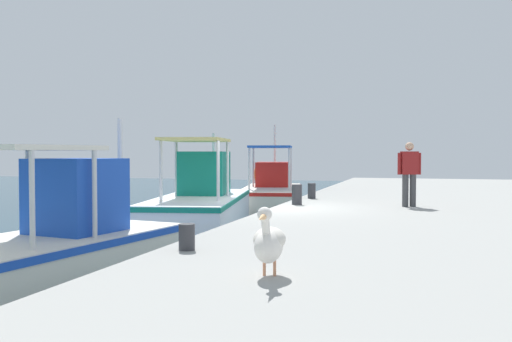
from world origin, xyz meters
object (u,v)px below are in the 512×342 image
Objects in this scene: fisherman_standing at (409,171)px; mooring_bollard_nearest at (187,237)px; fishing_boat_second at (56,244)px; pelican at (269,242)px; fishing_boat_third at (201,204)px; mooring_bollard_third at (312,191)px; mooring_bollard_second at (297,194)px; fishing_boat_fourth at (272,193)px.

fisherman_standing reaches higher than mooring_bollard_nearest.
fishing_boat_second is at bearing 141.69° from fisherman_standing.
pelican is (-1.95, -4.24, 0.52)m from fishing_boat_second.
mooring_bollard_third is at bearing -49.55° from fishing_boat_third.
fishing_boat_third is at bearing 20.63° from mooring_bollard_nearest.
mooring_bollard_nearest is 0.81× the size of mooring_bollard_third.
mooring_bollard_third is (2.32, -2.72, 0.29)m from fishing_boat_third.
mooring_bollard_nearest is (-7.66, 2.93, -0.74)m from fisherman_standing.
pelican is at bearing -130.24° from mooring_bollard_nearest.
fishing_boat_third is (6.63, 0.07, 0.07)m from fishing_boat_second.
mooring_bollard_nearest is at bearing 159.07° from fisherman_standing.
fishing_boat_second is 6.64m from fishing_boat_third.
fishing_boat_second reaches higher than mooring_bollard_second.
fishing_boat_second reaches higher than mooring_bollard_third.
pelican is 2.05× the size of mooring_bollard_third.
fishing_boat_third is at bearing 94.14° from mooring_bollard_second.
mooring_bollard_nearest is (-0.60, -2.65, 0.31)m from fishing_boat_second.
mooring_bollard_nearest is at bearing -170.18° from fishing_boat_fourth.
fishing_boat_third is 3.91× the size of fisherman_standing.
fisherman_standing reaches higher than mooring_bollard_second.
mooring_bollard_second is (-0.23, 2.93, -0.65)m from fisherman_standing.
fishing_boat_second reaches higher than pelican.
fishing_boat_third is at bearing 0.64° from fishing_boat_second.
fishing_boat_second is at bearing 158.81° from mooring_bollard_second.
fishing_boat_fourth is at bearing 20.77° from mooring_bollard_second.
pelican reaches higher than mooring_bollard_third.
fisherman_standing is 8.24m from mooring_bollard_nearest.
fishing_boat_fourth is at bearing 29.91° from mooring_bollard_third.
fishing_boat_fourth is 13.88m from mooring_bollard_nearest.
fishing_boat_third is at bearing 176.82° from fishing_boat_fourth.
fisherman_standing is 3.01m from mooring_bollard_second.
mooring_bollard_nearest is (-7.24, -2.72, 0.24)m from fishing_boat_third.
fisherman_standing is 4.43× the size of mooring_bollard_nearest.
fishing_boat_third reaches higher than fisherman_standing.
fishing_boat_second is 10.96× the size of mooring_bollard_third.
pelican is at bearing 171.55° from fisherman_standing.
pelican is 9.12m from fisherman_standing.
mooring_bollard_second reaches higher than mooring_bollard_third.
pelican is (-8.58, -4.32, 0.45)m from fishing_boat_third.
pelican is at bearing -114.67° from fishing_boat_second.
fishing_boat_second is at bearing 65.33° from pelican.
fisherman_standing reaches higher than pelican.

